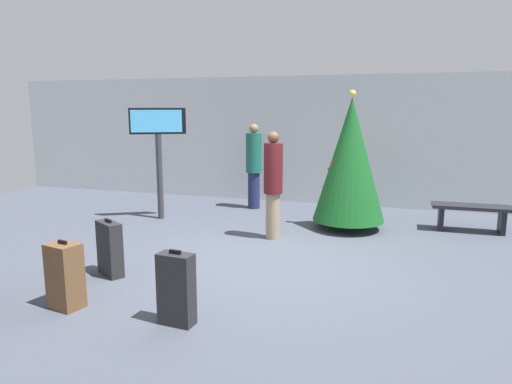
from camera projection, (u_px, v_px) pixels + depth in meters
ground_plane at (266, 260)px, 6.69m from camera, size 16.00×16.00×0.00m
back_wall at (319, 140)px, 10.54m from camera, size 16.00×0.20×2.90m
holiday_tree at (350, 160)px, 8.22m from camera, size 1.28×1.28×2.49m
flight_info_kiosk at (158, 140)px, 8.96m from camera, size 0.99×0.58×2.18m
waiting_bench at (471, 212)px, 8.19m from camera, size 1.34×0.44×0.48m
traveller_0 at (254, 164)px, 10.01m from camera, size 0.49×0.49×1.84m
traveller_1 at (273, 183)px, 7.65m from camera, size 0.45×0.45×1.80m
suitcase_1 at (65, 276)px, 5.05m from camera, size 0.40×0.34×0.77m
suitcase_2 at (110, 249)px, 6.04m from camera, size 0.47×0.39×0.76m
suitcase_3 at (176, 289)px, 4.66m from camera, size 0.38×0.22×0.79m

